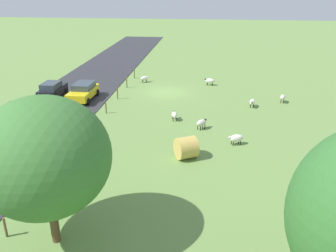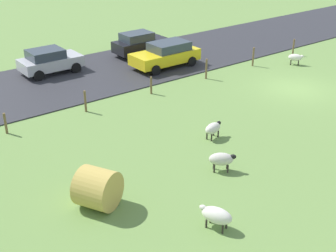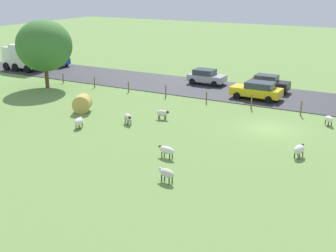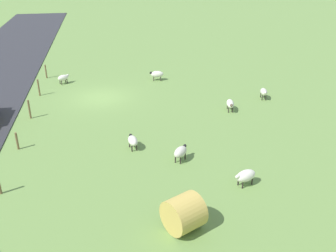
# 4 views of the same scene
# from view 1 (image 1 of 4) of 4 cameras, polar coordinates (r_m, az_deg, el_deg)

# --- Properties ---
(ground_plane) EXTENTS (160.00, 160.00, 0.00)m
(ground_plane) POSITION_cam_1_polar(r_m,az_deg,el_deg) (38.19, -0.33, 5.49)
(ground_plane) COLOR #6B8E47
(road_strip) EXTENTS (8.00, 80.00, 0.06)m
(road_strip) POSITION_cam_1_polar(r_m,az_deg,el_deg) (40.41, -13.93, 5.82)
(road_strip) COLOR #2D2D33
(road_strip) RESTS_ON ground_plane
(sheep_0) EXTENTS (0.66, 1.29, 0.75)m
(sheep_0) POSITION_cam_1_polar(r_m,az_deg,el_deg) (34.31, 13.44, 3.81)
(sheep_0) COLOR silver
(sheep_0) RESTS_ON ground_plane
(sheep_1) EXTENTS (1.01, 0.91, 0.74)m
(sheep_1) POSITION_cam_1_polar(r_m,az_deg,el_deg) (41.99, -3.81, 7.70)
(sheep_1) COLOR silver
(sheep_1) RESTS_ON ground_plane
(sheep_2) EXTENTS (1.19, 0.68, 0.81)m
(sheep_2) POSITION_cam_1_polar(r_m,az_deg,el_deg) (40.91, 6.75, 7.25)
(sheep_2) COLOR silver
(sheep_2) RESTS_ON ground_plane
(sheep_3) EXTENTS (1.23, 0.92, 0.78)m
(sheep_3) POSITION_cam_1_polar(r_m,az_deg,el_deg) (26.09, 10.93, -1.95)
(sheep_3) COLOR silver
(sheep_3) RESTS_ON ground_plane
(sheep_4) EXTENTS (0.65, 1.08, 0.75)m
(sheep_4) POSITION_cam_1_polar(r_m,az_deg,el_deg) (30.16, 1.05, 1.85)
(sheep_4) COLOR silver
(sheep_4) RESTS_ON ground_plane
(sheep_5) EXTENTS (1.03, 1.10, 0.80)m
(sheep_5) POSITION_cam_1_polar(r_m,az_deg,el_deg) (28.44, 5.44, 0.52)
(sheep_5) COLOR beige
(sheep_5) RESTS_ON ground_plane
(sheep_6) EXTENTS (0.66, 1.13, 0.79)m
(sheep_6) POSITION_cam_1_polar(r_m,az_deg,el_deg) (36.41, 18.02, 4.43)
(sheep_6) COLOR beige
(sheep_6) RESTS_ON ground_plane
(hay_bale_1) EXTENTS (1.83, 1.91, 1.47)m
(hay_bale_1) POSITION_cam_1_polar(r_m,az_deg,el_deg) (23.68, 2.95, -3.52)
(hay_bale_1) COLOR tan
(hay_bale_1) RESTS_ON ground_plane
(tree_1) EXTENTS (5.57, 5.57, 6.87)m
(tree_1) POSITION_cam_1_polar(r_m,az_deg,el_deg) (15.54, -19.30, -4.76)
(tree_1) COLOR brown
(tree_1) RESTS_ON ground_plane
(fence_post_0) EXTENTS (0.12, 0.12, 1.16)m
(fence_post_0) POSITION_cam_1_polar(r_m,az_deg,el_deg) (43.92, -5.44, 8.41)
(fence_post_0) COLOR brown
(fence_post_0) RESTS_ON ground_plane
(fence_post_1) EXTENTS (0.12, 0.12, 1.27)m
(fence_post_1) POSITION_cam_1_polar(r_m,az_deg,el_deg) (39.94, -6.67, 7.04)
(fence_post_1) COLOR brown
(fence_post_1) RESTS_ON ground_plane
(fence_post_2) EXTENTS (0.12, 0.12, 1.27)m
(fence_post_2) POSITION_cam_1_polar(r_m,az_deg,el_deg) (36.03, -8.16, 5.28)
(fence_post_2) COLOR brown
(fence_post_2) RESTS_ON ground_plane
(fence_post_3) EXTENTS (0.12, 0.12, 1.02)m
(fence_post_3) POSITION_cam_1_polar(r_m,az_deg,el_deg) (32.24, -9.97, 2.88)
(fence_post_3) COLOR brown
(fence_post_3) RESTS_ON ground_plane
(fence_post_4) EXTENTS (0.12, 0.12, 1.16)m
(fence_post_4) POSITION_cam_1_polar(r_m,az_deg,el_deg) (28.48, -12.29, 0.22)
(fence_post_4) COLOR brown
(fence_post_4) RESTS_ON ground_plane
(fence_post_5) EXTENTS (0.12, 0.12, 1.04)m
(fence_post_5) POSITION_cam_1_polar(r_m,az_deg,el_deg) (24.92, -15.26, -3.51)
(fence_post_5) COLOR brown
(fence_post_5) RESTS_ON ground_plane
(fence_post_6) EXTENTS (0.12, 0.12, 1.08)m
(fence_post_6) POSITION_cam_1_polar(r_m,az_deg,el_deg) (21.55, -19.25, -8.22)
(fence_post_6) COLOR brown
(fence_post_6) RESTS_ON ground_plane
(fence_post_7) EXTENTS (0.12, 0.12, 1.04)m
(fence_post_7) POSITION_cam_1_polar(r_m,az_deg,el_deg) (18.54, -24.77, -14.63)
(fence_post_7) COLOR brown
(fence_post_7) RESTS_ON ground_plane
(car_0) EXTENTS (2.16, 3.84, 1.55)m
(car_0) POSITION_cam_1_polar(r_m,az_deg,el_deg) (32.10, -23.31, 1.94)
(car_0) COLOR #B7B7BC
(car_0) RESTS_ON road_strip
(car_1) EXTENTS (2.20, 4.59, 1.61)m
(car_1) POSITION_cam_1_polar(r_m,az_deg,el_deg) (36.39, -13.52, 5.49)
(car_1) COLOR yellow
(car_1) RESTS_ON road_strip
(car_3) EXTENTS (1.93, 3.86, 1.65)m
(car_3) POSITION_cam_1_polar(r_m,az_deg,el_deg) (37.67, -18.14, 5.57)
(car_3) COLOR black
(car_3) RESTS_ON road_strip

